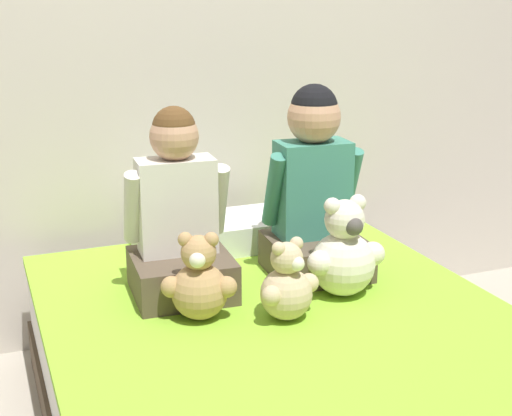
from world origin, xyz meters
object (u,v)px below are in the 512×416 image
object	(u,v)px
child_on_right	(314,192)
teddy_bear_held_by_left_child	(199,283)
pillow_at_headboard	(214,234)
teddy_bear_between_children	(288,286)
child_on_left	(178,220)
bed	(295,394)
teddy_bear_held_by_right_child	(344,254)

from	to	relation	value
child_on_right	teddy_bear_held_by_left_child	xyz separation A→B (m)	(-0.49, -0.23, -0.17)
child_on_right	pillow_at_headboard	world-z (taller)	child_on_right
child_on_right	teddy_bear_between_children	bearing A→B (deg)	-123.20
child_on_left	pillow_at_headboard	distance (m)	0.47
bed	teddy_bear_held_by_right_child	bearing A→B (deg)	34.77
teddy_bear_held_by_left_child	pillow_at_headboard	size ratio (longest dim) A/B	0.46
bed	teddy_bear_held_by_right_child	distance (m)	0.47
bed	pillow_at_headboard	size ratio (longest dim) A/B	3.14
teddy_bear_between_children	bed	bearing A→B (deg)	-110.07
bed	teddy_bear_between_children	distance (m)	0.34
teddy_bear_between_children	pillow_at_headboard	world-z (taller)	teddy_bear_between_children
bed	teddy_bear_held_by_left_child	size ratio (longest dim) A/B	6.79
teddy_bear_held_by_right_child	pillow_at_headboard	world-z (taller)	teddy_bear_held_by_right_child
pillow_at_headboard	bed	bearing A→B (deg)	-90.00
child_on_left	teddy_bear_held_by_right_child	world-z (taller)	child_on_left
child_on_right	pillow_at_headboard	xyz separation A→B (m)	(-0.25, 0.35, -0.23)
child_on_right	teddy_bear_held_by_left_child	world-z (taller)	child_on_right
teddy_bear_held_by_left_child	pillow_at_headboard	xyz separation A→B (m)	(0.24, 0.58, -0.06)
bed	child_on_right	world-z (taller)	child_on_right
child_on_right	teddy_bear_between_children	distance (m)	0.45
child_on_right	pillow_at_headboard	size ratio (longest dim) A/B	1.11
child_on_right	teddy_bear_held_by_left_child	size ratio (longest dim) A/B	2.40
bed	child_on_left	world-z (taller)	child_on_left
child_on_right	teddy_bear_held_by_right_child	size ratio (longest dim) A/B	1.98
teddy_bear_held_by_right_child	pillow_at_headboard	distance (m)	0.64
teddy_bear_held_by_right_child	teddy_bear_between_children	distance (m)	0.26
teddy_bear_between_children	teddy_bear_held_by_left_child	bearing A→B (deg)	140.09
teddy_bear_held_by_right_child	child_on_left	bearing A→B (deg)	152.37
teddy_bear_held_by_left_child	bed	bearing A→B (deg)	-13.45
child_on_right	pillow_at_headboard	bearing A→B (deg)	128.69
child_on_left	child_on_right	distance (m)	0.49
child_on_right	teddy_bear_held_by_left_child	distance (m)	0.57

